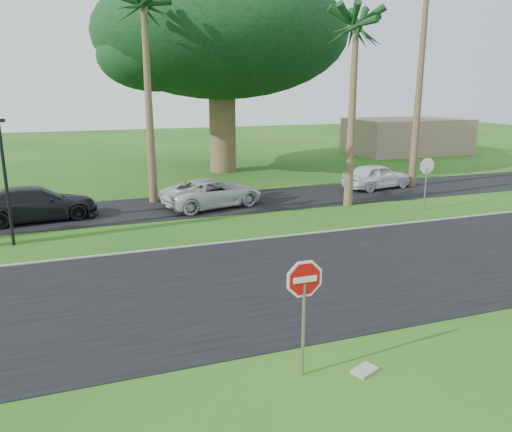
{
  "coord_description": "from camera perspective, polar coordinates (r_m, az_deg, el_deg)",
  "views": [
    {
      "loc": [
        -3.45,
        -11.24,
        5.73
      ],
      "look_at": [
        1.64,
        2.99,
        1.8
      ],
      "focal_mm": 35.0,
      "sensor_mm": 36.0,
      "label": 1
    }
  ],
  "objects": [
    {
      "name": "parking_strip",
      "position": [
        24.66,
        -11.08,
        0.89
      ],
      "size": [
        120.0,
        5.0,
        0.02
      ],
      "primitive_type": "cube",
      "color": "black",
      "rests_on": "ground"
    },
    {
      "name": "streetlight_right",
      "position": [
        20.14,
        -26.76,
        4.22
      ],
      "size": [
        0.45,
        0.25,
        4.64
      ],
      "color": "black",
      "rests_on": "ground"
    },
    {
      "name": "utility_slab",
      "position": [
        11.06,
        12.32,
        -16.84
      ],
      "size": [
        0.64,
        0.53,
        0.06
      ],
      "primitive_type": "cube",
      "rotation": [
        0.0,
        0.0,
        0.39
      ],
      "color": "gray",
      "rests_on": "ground"
    },
    {
      "name": "stop_sign_far",
      "position": [
        24.99,
        18.92,
        4.69
      ],
      "size": [
        1.05,
        0.07,
        2.62
      ],
      "rotation": [
        0.0,
        0.0,
        3.14
      ],
      "color": "gray",
      "rests_on": "ground"
    },
    {
      "name": "palm_center",
      "position": [
        25.7,
        -12.71,
        21.93
      ],
      "size": [
        5.0,
        5.0,
        10.5
      ],
      "color": "brown",
      "rests_on": "ground"
    },
    {
      "name": "road",
      "position": [
        14.83,
        -4.72,
        -8.17
      ],
      "size": [
        120.0,
        8.0,
        0.02
      ],
      "primitive_type": "cube",
      "color": "black",
      "rests_on": "ground"
    },
    {
      "name": "canopy_tree",
      "position": [
        34.7,
        -4.02,
        19.87
      ],
      "size": [
        16.5,
        16.5,
        13.12
      ],
      "color": "brown",
      "rests_on": "ground"
    },
    {
      "name": "ground",
      "position": [
        13.08,
        -2.39,
        -11.43
      ],
      "size": [
        120.0,
        120.0,
        0.0
      ],
      "primitive_type": "plane",
      "color": "#134711",
      "rests_on": "ground"
    },
    {
      "name": "car_minivan",
      "position": [
        24.43,
        -4.95,
        2.63
      ],
      "size": [
        5.4,
        3.47,
        1.39
      ],
      "primitive_type": "imported",
      "rotation": [
        0.0,
        0.0,
        1.82
      ],
      "color": "silver",
      "rests_on": "ground"
    },
    {
      "name": "stop_sign_near",
      "position": [
        9.96,
        5.52,
        -8.92
      ],
      "size": [
        1.05,
        0.07,
        2.62
      ],
      "color": "gray",
      "rests_on": "ground"
    },
    {
      "name": "car_pickup",
      "position": [
        29.63,
        13.63,
        4.42
      ],
      "size": [
        4.41,
        2.37,
        1.43
      ],
      "primitive_type": "imported",
      "rotation": [
        0.0,
        0.0,
        1.74
      ],
      "color": "silver",
      "rests_on": "ground"
    },
    {
      "name": "car_dark",
      "position": [
        23.86,
        -23.84,
        1.26
      ],
      "size": [
        5.35,
        2.71,
        1.49
      ],
      "primitive_type": "imported",
      "rotation": [
        0.0,
        0.0,
        1.7
      ],
      "color": "black",
      "rests_on": "ground"
    },
    {
      "name": "building_far",
      "position": [
        46.45,
        16.86,
        8.75
      ],
      "size": [
        10.0,
        6.0,
        3.0
      ],
      "primitive_type": "cube",
      "color": "gray",
      "rests_on": "ground"
    },
    {
      "name": "curb",
      "position": [
        18.53,
        -7.99,
        -3.49
      ],
      "size": [
        120.0,
        0.12,
        0.06
      ],
      "primitive_type": "cube",
      "color": "gray",
      "rests_on": "ground"
    },
    {
      "name": "palm_right_near",
      "position": [
        24.74,
        11.35,
        20.03
      ],
      "size": [
        5.0,
        5.0,
        9.5
      ],
      "color": "brown",
      "rests_on": "ground"
    }
  ]
}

